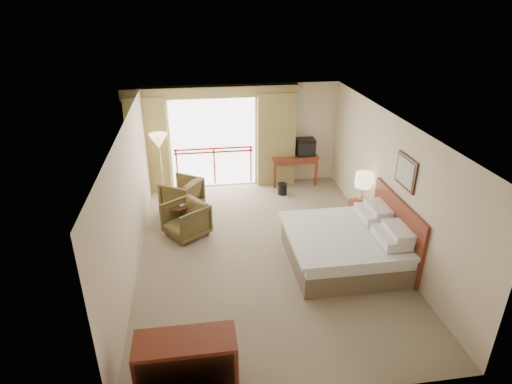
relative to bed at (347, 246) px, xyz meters
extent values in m
plane|color=#7F7258|center=(-1.50, 0.60, -0.38)|extent=(7.00, 7.00, 0.00)
plane|color=white|center=(-1.50, 0.60, 2.32)|extent=(7.00, 7.00, 0.00)
plane|color=beige|center=(-1.50, 4.10, 0.97)|extent=(5.00, 0.00, 5.00)
plane|color=beige|center=(-1.50, -2.90, 0.97)|extent=(5.00, 0.00, 5.00)
plane|color=beige|center=(-4.00, 0.60, 0.97)|extent=(0.00, 7.00, 7.00)
plane|color=beige|center=(1.00, 0.60, 0.97)|extent=(0.00, 7.00, 7.00)
plane|color=white|center=(-2.30, 4.08, 0.82)|extent=(2.40, 0.00, 2.40)
cube|color=#B0160F|center=(-2.30, 4.06, 0.57)|extent=(2.09, 0.03, 0.04)
cube|color=#B0160F|center=(-2.30, 4.06, 0.67)|extent=(2.09, 0.03, 0.04)
cube|color=#B0160F|center=(-3.29, 4.06, 0.17)|extent=(0.04, 0.03, 1.00)
cube|color=#B0160F|center=(-2.30, 4.06, 0.17)|extent=(0.04, 0.03, 1.00)
cube|color=#B0160F|center=(-1.31, 4.06, 0.17)|extent=(0.04, 0.03, 1.00)
cube|color=olive|center=(-3.95, 3.95, 0.87)|extent=(1.00, 0.26, 2.50)
cube|color=olive|center=(-0.65, 3.95, 0.87)|extent=(1.00, 0.26, 2.50)
cube|color=olive|center=(-2.30, 3.98, 2.17)|extent=(4.40, 0.22, 0.28)
cube|color=silver|center=(-0.20, 4.07, 1.97)|extent=(0.50, 0.04, 0.50)
cube|color=brown|center=(-0.05, 0.00, -0.18)|extent=(2.05, 2.00, 0.40)
cube|color=white|center=(-0.05, 0.00, 0.12)|extent=(2.01, 1.96, 0.22)
cube|color=white|center=(-0.10, 0.00, 0.25)|extent=(2.09, 2.06, 0.08)
cube|color=white|center=(0.65, -0.45, 0.40)|extent=(0.50, 0.75, 0.18)
cube|color=white|center=(0.65, 0.45, 0.40)|extent=(0.50, 0.75, 0.18)
cube|color=white|center=(0.78, -0.45, 0.52)|extent=(0.40, 0.70, 0.14)
cube|color=white|center=(0.78, 0.45, 0.52)|extent=(0.40, 0.70, 0.14)
cube|color=maroon|center=(0.96, 0.00, 0.27)|extent=(0.06, 2.10, 1.30)
cube|color=black|center=(0.98, 0.00, 1.47)|extent=(0.03, 0.72, 0.60)
cube|color=silver|center=(0.96, 0.00, 1.47)|extent=(0.01, 0.60, 0.48)
cube|color=maroon|center=(0.79, 1.31, -0.08)|extent=(0.43, 0.51, 0.60)
cylinder|color=tan|center=(0.79, 1.36, 0.26)|extent=(0.15, 0.15, 0.04)
cylinder|color=tan|center=(0.79, 1.36, 0.46)|extent=(0.03, 0.03, 0.40)
cylinder|color=#FFE5B2|center=(0.79, 1.36, 0.75)|extent=(0.37, 0.37, 0.31)
cube|color=black|center=(0.74, 1.16, 0.26)|extent=(0.21, 0.17, 0.08)
cube|color=maroon|center=(-0.16, 3.90, 0.41)|extent=(1.24, 0.60, 0.05)
cube|color=maroon|center=(-0.72, 3.64, 0.01)|extent=(0.06, 0.06, 0.76)
cube|color=maroon|center=(0.41, 3.64, 0.01)|extent=(0.06, 0.06, 0.76)
cube|color=maroon|center=(-0.72, 4.16, 0.01)|extent=(0.06, 0.06, 0.76)
cube|color=maroon|center=(0.41, 4.16, 0.01)|extent=(0.06, 0.06, 0.76)
cube|color=maroon|center=(-0.16, 4.16, 0.09)|extent=(1.14, 0.03, 0.57)
cube|color=maroon|center=(-0.16, 3.63, 0.33)|extent=(1.14, 0.03, 0.12)
cube|color=black|center=(0.14, 3.90, 0.65)|extent=(0.49, 0.38, 0.45)
cube|color=black|center=(0.14, 3.71, 0.65)|extent=(0.45, 0.02, 0.36)
cylinder|color=black|center=(-0.51, 3.90, 0.56)|extent=(0.15, 0.15, 0.26)
cylinder|color=white|center=(-0.36, 3.85, 0.47)|extent=(0.08, 0.08, 0.09)
cylinder|color=black|center=(-0.60, 3.22, -0.23)|extent=(0.28, 0.28, 0.30)
imported|color=#473A1D|center=(-3.16, 2.79, -0.38)|extent=(1.14, 1.14, 0.76)
imported|color=#473A1D|center=(-3.06, 1.49, -0.38)|extent=(1.14, 1.13, 0.75)
cylinder|color=black|center=(-3.22, 1.86, 0.16)|extent=(0.51, 0.51, 0.04)
cylinder|color=black|center=(-3.22, 1.86, -0.10)|extent=(0.06, 0.06, 0.51)
cylinder|color=black|center=(-3.22, 1.86, -0.36)|extent=(0.36, 0.36, 0.03)
imported|color=white|center=(-3.22, 1.86, 0.18)|extent=(0.27, 0.30, 0.02)
cylinder|color=tan|center=(-3.64, 3.34, -0.36)|extent=(0.28, 0.28, 0.03)
cylinder|color=tan|center=(-3.64, 3.34, 0.38)|extent=(0.03, 0.03, 1.51)
cone|color=#FFE5B2|center=(-3.64, 3.34, 1.18)|extent=(0.44, 0.44, 0.35)
cube|color=maroon|center=(-3.04, -2.53, 0.06)|extent=(1.30, 0.54, 0.86)
cube|color=black|center=(-3.04, -2.80, 0.06)|extent=(1.19, 0.02, 0.76)
camera|label=1|loc=(-2.74, -6.66, 4.44)|focal=30.00mm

